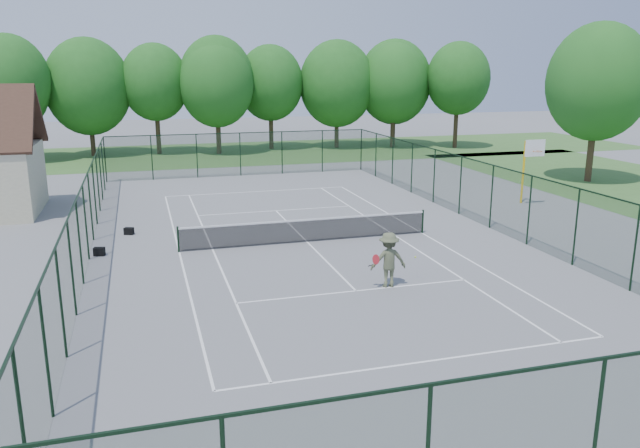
{
  "coord_description": "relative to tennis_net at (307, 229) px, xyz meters",
  "views": [
    {
      "loc": [
        -6.8,
        -25.34,
        7.42
      ],
      "look_at": [
        0.0,
        -2.0,
        1.3
      ],
      "focal_mm": 35.0,
      "sensor_mm": 36.0,
      "label": 1
    }
  ],
  "objects": [
    {
      "name": "ground",
      "position": [
        0.0,
        0.0,
        -0.58
      ],
      "size": [
        140.0,
        140.0,
        0.0
      ],
      "primitive_type": "plane",
      "color": "gray",
      "rests_on": "ground"
    },
    {
      "name": "grass_far",
      "position": [
        0.0,
        30.0,
        -0.57
      ],
      "size": [
        80.0,
        16.0,
        0.01
      ],
      "primitive_type": "cube",
      "color": "#437131",
      "rests_on": "ground"
    },
    {
      "name": "court_lines",
      "position": [
        0.0,
        0.0,
        -0.57
      ],
      "size": [
        11.05,
        23.85,
        0.01
      ],
      "color": "white",
      "rests_on": "ground"
    },
    {
      "name": "tennis_net",
      "position": [
        0.0,
        0.0,
        0.0
      ],
      "size": [
        11.08,
        0.08,
        1.1
      ],
      "color": "black",
      "rests_on": "ground"
    },
    {
      "name": "fence_enclosure",
      "position": [
        0.0,
        0.0,
        0.98
      ],
      "size": [
        18.05,
        36.05,
        3.02
      ],
      "color": "#15331E",
      "rests_on": "ground"
    },
    {
      "name": "tree_line_far",
      "position": [
        0.0,
        30.0,
        5.42
      ],
      "size": [
        39.4,
        6.4,
        9.7
      ],
      "color": "#463321",
      "rests_on": "ground"
    },
    {
      "name": "basketball_goal",
      "position": [
        13.7,
        4.0,
        1.99
      ],
      "size": [
        1.2,
        1.43,
        3.65
      ],
      "color": "yellow",
      "rests_on": "ground"
    },
    {
      "name": "tree_side",
      "position": [
        21.97,
        9.22,
        5.92
      ],
      "size": [
        6.51,
        6.51,
        10.3
      ],
      "color": "#463321",
      "rests_on": "ground"
    },
    {
      "name": "sports_bag_a",
      "position": [
        -8.63,
        0.41,
        -0.4
      ],
      "size": [
        0.48,
        0.36,
        0.34
      ],
      "primitive_type": "cube",
      "rotation": [
        0.0,
        0.0,
        -0.27
      ],
      "color": "black",
      "rests_on": "ground"
    },
    {
      "name": "sports_bag_b",
      "position": [
        -7.49,
        3.51,
        -0.41
      ],
      "size": [
        0.48,
        0.4,
        0.32
      ],
      "primitive_type": "cube",
      "rotation": [
        0.0,
        0.0,
        -0.43
      ],
      "color": "black",
      "rests_on": "ground"
    },
    {
      "name": "tennis_player",
      "position": [
        1.23,
        -6.27,
        0.39
      ],
      "size": [
        2.1,
        0.86,
        1.94
      ],
      "color": "#53593D",
      "rests_on": "ground"
    }
  ]
}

